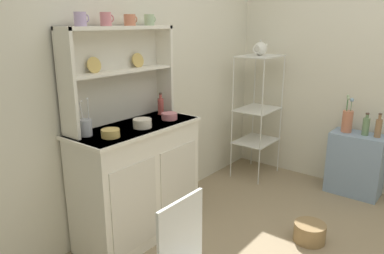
{
  "coord_description": "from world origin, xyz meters",
  "views": [
    {
      "loc": [
        -2.12,
        -0.54,
        1.61
      ],
      "look_at": [
        0.0,
        1.12,
        0.84
      ],
      "focal_mm": 34.63,
      "sensor_mm": 36.0,
      "label": 1
    }
  ],
  "objects_px": {
    "side_shelf_blue": "(355,164)",
    "cup_lilac_0": "(80,19)",
    "flower_vase": "(347,120)",
    "porcelain_teapot": "(260,49)",
    "vinegar_bottle": "(378,128)",
    "bowl_mixing_large": "(110,133)",
    "oil_bottle": "(366,126)",
    "hutch_shelf_unit": "(117,68)",
    "floor_basket": "(310,232)",
    "hutch_cabinet": "(138,181)",
    "bakers_rack": "(258,102)",
    "jam_bottle": "(161,106)",
    "utensil_jar": "(86,127)"
  },
  "relations": [
    {
      "from": "oil_bottle",
      "to": "vinegar_bottle",
      "type": "relative_size",
      "value": 0.94
    },
    {
      "from": "cup_lilac_0",
      "to": "porcelain_teapot",
      "type": "xyz_separation_m",
      "value": [
        1.93,
        -0.25,
        -0.28
      ]
    },
    {
      "from": "hutch_cabinet",
      "to": "bakers_rack",
      "type": "relative_size",
      "value": 0.78
    },
    {
      "from": "vinegar_bottle",
      "to": "hutch_shelf_unit",
      "type": "bearing_deg",
      "value": 141.44
    },
    {
      "from": "bakers_rack",
      "to": "utensil_jar",
      "type": "distance_m",
      "value": 2.0
    },
    {
      "from": "floor_basket",
      "to": "vinegar_bottle",
      "type": "xyz_separation_m",
      "value": [
        1.06,
        -0.17,
        0.62
      ]
    },
    {
      "from": "bowl_mixing_large",
      "to": "oil_bottle",
      "type": "xyz_separation_m",
      "value": [
        2.08,
        -1.08,
        -0.23
      ]
    },
    {
      "from": "hutch_shelf_unit",
      "to": "bakers_rack",
      "type": "bearing_deg",
      "value": -10.13
    },
    {
      "from": "side_shelf_blue",
      "to": "jam_bottle",
      "type": "distance_m",
      "value": 1.97
    },
    {
      "from": "jam_bottle",
      "to": "hutch_shelf_unit",
      "type": "bearing_deg",
      "value": 168.15
    },
    {
      "from": "flower_vase",
      "to": "cup_lilac_0",
      "type": "bearing_deg",
      "value": 152.1
    },
    {
      "from": "utensil_jar",
      "to": "porcelain_teapot",
      "type": "distance_m",
      "value": 2.03
    },
    {
      "from": "bakers_rack",
      "to": "flower_vase",
      "type": "bearing_deg",
      "value": -78.87
    },
    {
      "from": "floor_basket",
      "to": "oil_bottle",
      "type": "bearing_deg",
      "value": -3.63
    },
    {
      "from": "bakers_rack",
      "to": "jam_bottle",
      "type": "relative_size",
      "value": 7.23
    },
    {
      "from": "cup_lilac_0",
      "to": "hutch_cabinet",
      "type": "bearing_deg",
      "value": -21.55
    },
    {
      "from": "cup_lilac_0",
      "to": "oil_bottle",
      "type": "bearing_deg",
      "value": -31.36
    },
    {
      "from": "hutch_cabinet",
      "to": "vinegar_bottle",
      "type": "distance_m",
      "value": 2.2
    },
    {
      "from": "hutch_shelf_unit",
      "to": "flower_vase",
      "type": "xyz_separation_m",
      "value": [
        1.79,
        -1.15,
        -0.58
      ]
    },
    {
      "from": "hutch_shelf_unit",
      "to": "flower_vase",
      "type": "distance_m",
      "value": 2.2
    },
    {
      "from": "hutch_cabinet",
      "to": "hutch_shelf_unit",
      "type": "relative_size",
      "value": 1.07
    },
    {
      "from": "bakers_rack",
      "to": "cup_lilac_0",
      "type": "distance_m",
      "value": 2.11
    },
    {
      "from": "hutch_cabinet",
      "to": "jam_bottle",
      "type": "height_order",
      "value": "jam_bottle"
    },
    {
      "from": "hutch_cabinet",
      "to": "oil_bottle",
      "type": "distance_m",
      "value": 2.14
    },
    {
      "from": "bakers_rack",
      "to": "porcelain_teapot",
      "type": "height_order",
      "value": "porcelain_teapot"
    },
    {
      "from": "side_shelf_blue",
      "to": "flower_vase",
      "type": "xyz_separation_m",
      "value": [
        -0.0,
        0.12,
        0.41
      ]
    },
    {
      "from": "oil_bottle",
      "to": "vinegar_bottle",
      "type": "xyz_separation_m",
      "value": [
        0.0,
        -0.11,
        0.0
      ]
    },
    {
      "from": "hutch_shelf_unit",
      "to": "vinegar_bottle",
      "type": "distance_m",
      "value": 2.36
    },
    {
      "from": "floor_basket",
      "to": "porcelain_teapot",
      "type": "distance_m",
      "value": 1.83
    },
    {
      "from": "utensil_jar",
      "to": "porcelain_teapot",
      "type": "relative_size",
      "value": 1.13
    },
    {
      "from": "floor_basket",
      "to": "utensil_jar",
      "type": "distance_m",
      "value": 1.82
    },
    {
      "from": "vinegar_bottle",
      "to": "bowl_mixing_large",
      "type": "bearing_deg",
      "value": 150.22
    },
    {
      "from": "side_shelf_blue",
      "to": "cup_lilac_0",
      "type": "xyz_separation_m",
      "value": [
        -2.1,
        1.23,
        1.33
      ]
    },
    {
      "from": "hutch_shelf_unit",
      "to": "bowl_mixing_large",
      "type": "relative_size",
      "value": 7.64
    },
    {
      "from": "vinegar_bottle",
      "to": "bakers_rack",
      "type": "bearing_deg",
      "value": 98.5
    },
    {
      "from": "side_shelf_blue",
      "to": "oil_bottle",
      "type": "xyz_separation_m",
      "value": [
        0.0,
        -0.05,
        0.39
      ]
    },
    {
      "from": "side_shelf_blue",
      "to": "vinegar_bottle",
      "type": "xyz_separation_m",
      "value": [
        0.0,
        -0.15,
        0.39
      ]
    },
    {
      "from": "porcelain_teapot",
      "to": "vinegar_bottle",
      "type": "height_order",
      "value": "porcelain_teapot"
    },
    {
      "from": "side_shelf_blue",
      "to": "bowl_mixing_large",
      "type": "bearing_deg",
      "value": 153.52
    },
    {
      "from": "utensil_jar",
      "to": "flower_vase",
      "type": "distance_m",
      "value": 2.41
    },
    {
      "from": "jam_bottle",
      "to": "porcelain_teapot",
      "type": "relative_size",
      "value": 0.79
    },
    {
      "from": "side_shelf_blue",
      "to": "cup_lilac_0",
      "type": "bearing_deg",
      "value": 149.6
    },
    {
      "from": "bowl_mixing_large",
      "to": "porcelain_teapot",
      "type": "bearing_deg",
      "value": -1.57
    },
    {
      "from": "floor_basket",
      "to": "jam_bottle",
      "type": "distance_m",
      "value": 1.51
    },
    {
      "from": "utensil_jar",
      "to": "oil_bottle",
      "type": "distance_m",
      "value": 2.5
    },
    {
      "from": "hutch_cabinet",
      "to": "bakers_rack",
      "type": "height_order",
      "value": "bakers_rack"
    },
    {
      "from": "jam_bottle",
      "to": "oil_bottle",
      "type": "relative_size",
      "value": 0.84
    },
    {
      "from": "bowl_mixing_large",
      "to": "utensil_jar",
      "type": "bearing_deg",
      "value": 117.1
    },
    {
      "from": "cup_lilac_0",
      "to": "jam_bottle",
      "type": "bearing_deg",
      "value": -3.05
    },
    {
      "from": "floor_basket",
      "to": "flower_vase",
      "type": "relative_size",
      "value": 0.66
    }
  ]
}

